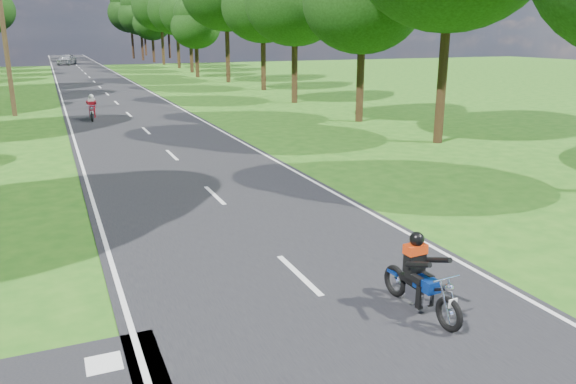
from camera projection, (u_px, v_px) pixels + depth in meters
name	position (u px, v px, depth m)	size (l,w,h in m)	color
ground	(349.00, 323.00, 9.15)	(160.00, 160.00, 0.00)	#205513
main_road	(94.00, 82.00, 53.42)	(7.00, 140.00, 0.02)	black
road_markings	(94.00, 83.00, 51.71)	(7.40, 140.00, 0.01)	silver
telegraph_pole	(5.00, 42.00, 30.58)	(1.20, 0.26, 8.00)	#382616
rider_near_blue	(422.00, 274.00, 9.28)	(0.55, 1.65, 1.38)	navy
rider_far_red	(92.00, 107.00, 29.98)	(0.55, 1.64, 1.36)	#A80C18
distant_car	(67.00, 59.00, 80.93)	(1.82, 4.52, 1.54)	#A7AAAE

